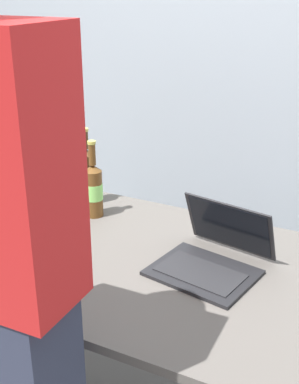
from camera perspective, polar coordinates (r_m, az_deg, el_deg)
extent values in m
cube|color=#56514C|center=(1.75, -0.93, -7.85)|extent=(1.34, 0.89, 0.03)
cylinder|color=#2D2D30|center=(2.50, -9.29, -7.72)|extent=(0.07, 0.07, 0.70)
cube|color=black|center=(1.66, 6.05, -8.90)|extent=(0.36, 0.30, 0.01)
cube|color=#232326|center=(1.64, 5.69, -8.95)|extent=(0.29, 0.19, 0.00)
cube|color=black|center=(1.74, 8.97, -3.79)|extent=(0.33, 0.13, 0.19)
cube|color=black|center=(1.74, 8.90, -3.84)|extent=(0.30, 0.12, 0.17)
cylinder|color=#472B14|center=(2.14, -7.06, 1.46)|extent=(0.07, 0.07, 0.21)
cone|color=#472B14|center=(2.10, -7.21, 4.51)|extent=(0.07, 0.07, 0.02)
cylinder|color=#472B14|center=(2.08, -7.28, 5.79)|extent=(0.03, 0.03, 0.07)
cylinder|color=#BFB74C|center=(2.07, -7.33, 6.92)|extent=(0.03, 0.03, 0.01)
cylinder|color=#7EC836|center=(2.13, -7.07, 1.73)|extent=(0.07, 0.07, 0.07)
cylinder|color=brown|center=(2.02, -6.26, -0.16)|extent=(0.07, 0.07, 0.19)
cone|color=brown|center=(1.98, -6.39, 2.69)|extent=(0.07, 0.07, 0.02)
cylinder|color=brown|center=(1.96, -6.46, 4.19)|extent=(0.03, 0.03, 0.08)
cylinder|color=#BFB74C|center=(1.95, -6.52, 5.54)|extent=(0.03, 0.03, 0.01)
cylinder|color=#8DE267|center=(2.01, -6.27, 0.08)|extent=(0.07, 0.07, 0.07)
cylinder|color=#1E5123|center=(2.14, -9.91, 1.30)|extent=(0.06, 0.06, 0.21)
cone|color=#1E5123|center=(2.10, -10.12, 4.27)|extent=(0.06, 0.06, 0.02)
cylinder|color=#1E5123|center=(2.09, -10.20, 5.33)|extent=(0.03, 0.03, 0.06)
cylinder|color=#BFB74C|center=(2.08, -10.27, 6.28)|extent=(0.03, 0.03, 0.01)
cylinder|color=#C789CD|center=(2.14, -9.93, 1.57)|extent=(0.06, 0.06, 0.07)
cube|color=#99A3AD|center=(2.44, 10.28, 15.26)|extent=(6.00, 0.10, 2.60)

